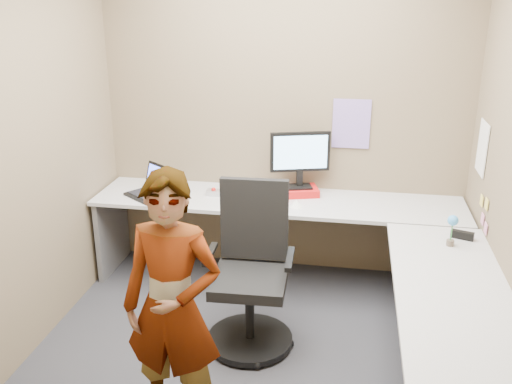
% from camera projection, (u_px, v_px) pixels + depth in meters
% --- Properties ---
extents(ground, '(3.00, 3.00, 0.00)m').
position_uv_depth(ground, '(257.00, 348.00, 3.92)').
color(ground, '#232328').
rests_on(ground, ground).
extents(wall_back, '(3.00, 0.00, 3.00)m').
position_uv_depth(wall_back, '(284.00, 115.00, 4.67)').
color(wall_back, brown).
rests_on(wall_back, ground).
extents(wall_left, '(0.00, 2.70, 2.70)m').
position_uv_depth(wall_left, '(30.00, 149.00, 3.70)').
color(wall_left, brown).
rests_on(wall_left, ground).
extents(desk, '(2.98, 2.58, 0.73)m').
position_uv_depth(desk, '(327.00, 251.00, 4.01)').
color(desk, '#AFAFAF').
rests_on(desk, ground).
extents(paper_ream, '(0.35, 0.30, 0.06)m').
position_uv_depth(paper_ream, '(299.00, 191.00, 4.67)').
color(paper_ream, '#B41312').
rests_on(paper_ream, desk).
extents(monitor, '(0.48, 0.20, 0.46)m').
position_uv_depth(monitor, '(300.00, 155.00, 4.59)').
color(monitor, black).
rests_on(monitor, paper_ream).
extents(laptop, '(0.44, 0.42, 0.24)m').
position_uv_depth(laptop, '(152.00, 188.00, 4.65)').
color(laptop, black).
rests_on(laptop, desk).
extents(trackball_mouse, '(0.12, 0.08, 0.07)m').
position_uv_depth(trackball_mouse, '(214.00, 192.00, 4.66)').
color(trackball_mouse, '#B7B7BC').
rests_on(trackball_mouse, desk).
extents(origami, '(0.10, 0.10, 0.06)m').
position_uv_depth(origami, '(296.00, 203.00, 4.41)').
color(origami, white).
rests_on(origami, desk).
extents(stapler, '(0.15, 0.09, 0.05)m').
position_uv_depth(stapler, '(462.00, 235.00, 3.86)').
color(stapler, black).
rests_on(stapler, desk).
extents(flower, '(0.07, 0.07, 0.22)m').
position_uv_depth(flower, '(452.00, 226.00, 3.72)').
color(flower, brown).
rests_on(flower, desk).
extents(calendar_purple, '(0.30, 0.01, 0.40)m').
position_uv_depth(calendar_purple, '(351.00, 124.00, 4.58)').
color(calendar_purple, '#846BB7').
rests_on(calendar_purple, wall_back).
extents(calendar_white, '(0.01, 0.28, 0.38)m').
position_uv_depth(calendar_white, '(482.00, 148.00, 4.09)').
color(calendar_white, white).
rests_on(calendar_white, wall_right).
extents(sticky_note_a, '(0.01, 0.07, 0.07)m').
position_uv_depth(sticky_note_a, '(487.00, 204.00, 3.87)').
color(sticky_note_a, '#F2E059').
rests_on(sticky_note_a, wall_right).
extents(sticky_note_b, '(0.01, 0.07, 0.07)m').
position_uv_depth(sticky_note_b, '(483.00, 219.00, 3.96)').
color(sticky_note_b, pink).
rests_on(sticky_note_b, wall_right).
extents(sticky_note_c, '(0.01, 0.07, 0.07)m').
position_uv_depth(sticky_note_c, '(486.00, 229.00, 3.85)').
color(sticky_note_c, pink).
rests_on(sticky_note_c, wall_right).
extents(sticky_note_d, '(0.01, 0.07, 0.07)m').
position_uv_depth(sticky_note_d, '(482.00, 201.00, 4.02)').
color(sticky_note_d, '#F2E059').
rests_on(sticky_note_d, wall_right).
extents(office_chair, '(0.59, 0.59, 1.12)m').
position_uv_depth(office_chair, '(251.00, 281.00, 3.87)').
color(office_chair, black).
rests_on(office_chair, ground).
extents(person, '(0.57, 0.39, 1.50)m').
position_uv_depth(person, '(172.00, 307.00, 3.01)').
color(person, '#999399').
rests_on(person, ground).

